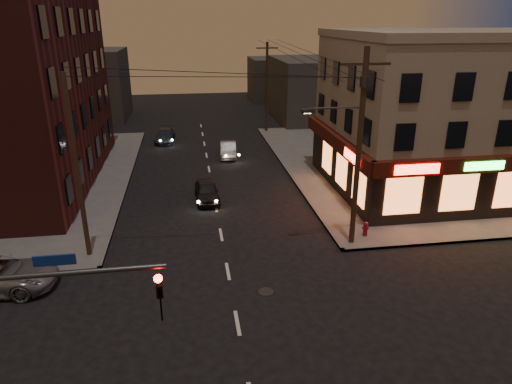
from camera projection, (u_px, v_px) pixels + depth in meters
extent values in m
plane|color=black|center=(237.00, 323.00, 18.11)|extent=(120.00, 120.00, 0.00)
cube|color=#514F4C|center=(425.00, 162.00, 38.18)|extent=(24.00, 28.00, 0.15)
cube|color=tan|center=(447.00, 115.00, 31.01)|extent=(15.00, 12.00, 10.00)
cube|color=tan|center=(459.00, 34.00, 29.14)|extent=(15.20, 12.20, 0.50)
cube|color=black|center=(493.00, 191.00, 26.69)|extent=(15.12, 0.25, 3.40)
cube|color=black|center=(339.00, 167.00, 31.13)|extent=(0.25, 12.12, 3.40)
cube|color=#41110A|center=(503.00, 163.00, 25.77)|extent=(15.60, 0.50, 0.90)
cube|color=#41110A|center=(336.00, 141.00, 30.45)|extent=(0.50, 12.60, 0.90)
cube|color=#FF140C|center=(417.00, 169.00, 24.77)|extent=(2.60, 0.06, 0.55)
cube|color=#26FF3F|center=(485.00, 166.00, 25.34)|extent=(2.40, 0.06, 0.50)
cube|color=#FF140C|center=(352.00, 157.00, 26.90)|extent=(0.06, 2.60, 0.55)
cube|color=orange|center=(486.00, 191.00, 26.43)|extent=(12.40, 0.08, 2.20)
cube|color=orange|center=(341.00, 170.00, 30.15)|extent=(0.08, 8.40, 2.20)
cube|color=#3F3D3A|center=(318.00, 89.00, 53.94)|extent=(10.00, 12.00, 7.00)
cube|color=#3F3D3A|center=(87.00, 85.00, 53.63)|extent=(9.00, 10.00, 8.00)
cube|color=#3F3D3A|center=(278.00, 79.00, 66.76)|extent=(8.00, 8.00, 6.00)
cylinder|color=#382619|center=(359.00, 152.00, 22.60)|extent=(0.28, 0.28, 10.00)
cube|color=#382619|center=(366.00, 64.00, 21.10)|extent=(2.40, 0.12, 0.12)
cylinder|color=#333538|center=(364.00, 82.00, 21.38)|extent=(0.44, 0.44, 0.50)
cylinder|color=#333538|center=(336.00, 108.00, 21.63)|extent=(2.60, 0.10, 0.10)
cube|color=#333538|center=(308.00, 111.00, 21.46)|extent=(0.60, 0.25, 0.18)
cube|color=#FFD88C|center=(307.00, 113.00, 21.50)|extent=(0.35, 0.15, 0.04)
cylinder|color=#382619|center=(267.00, 88.00, 46.97)|extent=(0.26, 0.26, 9.00)
cylinder|color=#382619|center=(77.00, 170.00, 21.49)|extent=(0.24, 0.24, 9.00)
cylinder|color=#333538|center=(66.00, 273.00, 10.18)|extent=(4.40, 0.12, 0.12)
imported|color=black|center=(159.00, 285.00, 10.64)|extent=(0.16, 0.20, 1.00)
sphere|color=#FF0C05|center=(158.00, 279.00, 10.44)|extent=(0.20, 0.20, 0.20)
cube|color=navy|center=(54.00, 260.00, 10.02)|extent=(0.90, 0.05, 0.25)
imported|color=black|center=(207.00, 191.00, 30.10)|extent=(1.65, 3.82, 1.28)
imported|color=slate|center=(228.00, 150.00, 39.72)|extent=(1.65, 3.92, 1.26)
imported|color=#1C2838|center=(165.00, 136.00, 44.49)|extent=(2.10, 4.33, 1.21)
cylinder|color=maroon|center=(365.00, 230.00, 24.96)|extent=(0.27, 0.27, 0.66)
sphere|color=maroon|center=(366.00, 224.00, 24.83)|extent=(0.26, 0.26, 0.26)
cylinder|color=maroon|center=(366.00, 228.00, 24.91)|extent=(0.37, 0.18, 0.13)
cylinder|color=maroon|center=(366.00, 228.00, 24.91)|extent=(0.18, 0.37, 0.13)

